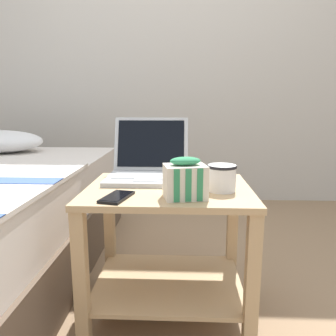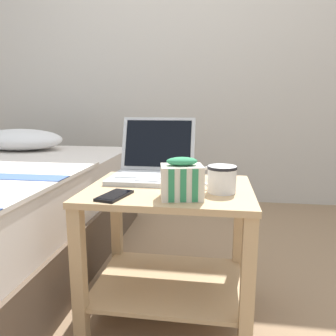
# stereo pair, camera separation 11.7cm
# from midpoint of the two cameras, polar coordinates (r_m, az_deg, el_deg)

# --- Properties ---
(ground_plane) EXTENTS (8.00, 8.00, 0.00)m
(ground_plane) POSITION_cam_midpoint_polar(r_m,az_deg,el_deg) (1.44, -2.46, -23.82)
(ground_plane) COLOR #937556
(back_wall) EXTENTS (8.00, 0.05, 2.50)m
(back_wall) POSITION_cam_midpoint_polar(r_m,az_deg,el_deg) (2.84, 0.30, 19.73)
(back_wall) COLOR beige
(back_wall) RESTS_ON ground_plane
(bedside_table) EXTENTS (0.61, 0.49, 0.52)m
(bedside_table) POSITION_cam_midpoint_polar(r_m,az_deg,el_deg) (1.28, -2.59, -11.52)
(bedside_table) COLOR tan
(bedside_table) RESTS_ON ground_plane
(laptop) EXTENTS (0.33, 0.33, 0.25)m
(laptop) POSITION_cam_midpoint_polar(r_m,az_deg,el_deg) (1.37, -5.81, 0.29)
(laptop) COLOR #B7BABC
(laptop) RESTS_ON bedside_table
(mug_front_left) EXTENTS (0.13, 0.10, 0.09)m
(mug_front_left) POSITION_cam_midpoint_polar(r_m,az_deg,el_deg) (1.17, 6.40, -1.49)
(mug_front_left) COLOR white
(mug_front_left) RESTS_ON bedside_table
(snack_bag) EXTENTS (0.15, 0.13, 0.14)m
(snack_bag) POSITION_cam_midpoint_polar(r_m,az_deg,el_deg) (1.07, -0.13, -2.09)
(snack_bag) COLOR silver
(snack_bag) RESTS_ON bedside_table
(cell_phone) EXTENTS (0.10, 0.15, 0.01)m
(cell_phone) POSITION_cam_midpoint_polar(r_m,az_deg,el_deg) (1.10, -11.94, -4.99)
(cell_phone) COLOR black
(cell_phone) RESTS_ON bedside_table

